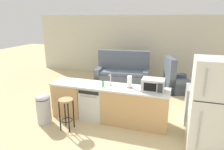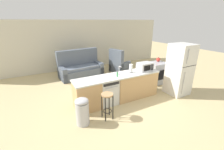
{
  "view_description": "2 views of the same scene",
  "coord_description": "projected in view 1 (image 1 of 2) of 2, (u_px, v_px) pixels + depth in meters",
  "views": [
    {
      "loc": [
        1.66,
        -4.33,
        2.5
      ],
      "look_at": [
        0.11,
        0.4,
        1.06
      ],
      "focal_mm": 32.0,
      "sensor_mm": 36.0,
      "label": 1
    },
    {
      "loc": [
        -2.14,
        -3.89,
        2.54
      ],
      "look_at": [
        -0.02,
        0.12,
        0.9
      ],
      "focal_mm": 24.0,
      "sensor_mm": 36.0,
      "label": 2
    }
  ],
  "objects": [
    {
      "name": "soap_bottle",
      "position": [
        103.0,
        84.0,
        4.76
      ],
      "size": [
        0.06,
        0.06,
        0.18
      ],
      "color": "#4CB266",
      "rests_on": "kitchen_counter"
    },
    {
      "name": "stove_range",
      "position": [
        202.0,
        106.0,
        4.82
      ],
      "size": [
        0.76,
        0.68,
        0.9
      ],
      "color": "#A8AAB2",
      "rests_on": "ground_plane"
    },
    {
      "name": "wall_back",
      "position": [
        144.0,
        47.0,
        8.53
      ],
      "size": [
        10.0,
        0.06,
        2.6
      ],
      "color": "beige",
      "rests_on": "ground_plane"
    },
    {
      "name": "refrigerator",
      "position": [
        211.0,
        107.0,
        3.69
      ],
      "size": [
        0.72,
        0.73,
        1.82
      ],
      "color": "silver",
      "rests_on": "ground_plane"
    },
    {
      "name": "kitchen_counter",
      "position": [
        112.0,
        104.0,
        4.95
      ],
      "size": [
        2.94,
        0.66,
        0.9
      ],
      "color": "tan",
      "rests_on": "ground_plane"
    },
    {
      "name": "bar_stool",
      "position": [
        66.0,
        108.0,
        4.51
      ],
      "size": [
        0.32,
        0.32,
        0.74
      ],
      "color": "tan",
      "rests_on": "ground_plane"
    },
    {
      "name": "microwave",
      "position": [
        153.0,
        85.0,
        4.49
      ],
      "size": [
        0.5,
        0.37,
        0.28
      ],
      "color": "#B7B7BC",
      "rests_on": "kitchen_counter"
    },
    {
      "name": "kettle",
      "position": [
        212.0,
        84.0,
        4.74
      ],
      "size": [
        0.21,
        0.17,
        0.19
      ],
      "color": "red",
      "rests_on": "stove_range"
    },
    {
      "name": "sink_faucet",
      "position": [
        110.0,
        81.0,
        4.82
      ],
      "size": [
        0.07,
        0.18,
        0.3
      ],
      "color": "silver",
      "rests_on": "kitchen_counter"
    },
    {
      "name": "armchair",
      "position": [
        175.0,
        82.0,
        6.91
      ],
      "size": [
        1.02,
        1.05,
        1.2
      ],
      "color": "#515B6B",
      "rests_on": "ground_plane"
    },
    {
      "name": "couch",
      "position": [
        123.0,
        74.0,
        7.77
      ],
      "size": [
        2.08,
        1.1,
        1.27
      ],
      "color": "#515B6B",
      "rests_on": "ground_plane"
    },
    {
      "name": "paper_towel_roll",
      "position": [
        129.0,
        82.0,
        4.7
      ],
      "size": [
        0.14,
        0.14,
        0.28
      ],
      "color": "#4C4C51",
      "rests_on": "kitchen_counter"
    },
    {
      "name": "dishwasher",
      "position": [
        94.0,
        102.0,
        5.1
      ],
      "size": [
        0.58,
        0.61,
        0.84
      ],
      "color": "silver",
      "rests_on": "ground_plane"
    },
    {
      "name": "ground_plane",
      "position": [
        103.0,
        118.0,
        5.14
      ],
      "size": [
        24.0,
        24.0,
        0.0
      ],
      "primitive_type": "plane",
      "color": "tan"
    },
    {
      "name": "trash_bin",
      "position": [
        44.0,
        109.0,
        4.82
      ],
      "size": [
        0.35,
        0.35,
        0.74
      ],
      "color": "#B7B7BC",
      "rests_on": "ground_plane"
    }
  ]
}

